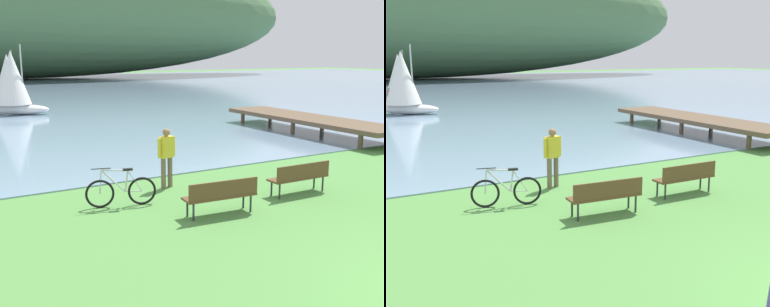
% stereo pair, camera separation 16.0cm
% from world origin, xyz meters
% --- Properties ---
extents(bay_water, '(180.00, 80.00, 0.04)m').
position_xyz_m(bay_water, '(0.00, 49.36, 0.02)').
color(bay_water, '#7A99B2').
rests_on(bay_water, ground).
extents(distant_hillside, '(100.32, 28.00, 21.86)m').
position_xyz_m(distant_hillside, '(7.50, 75.67, 10.97)').
color(distant_hillside, '#4C7047').
rests_on(distant_hillside, bay_water).
extents(park_bench_near_camera, '(1.83, 0.63, 0.88)m').
position_xyz_m(park_bench_near_camera, '(-1.28, 5.46, 0.52)').
color(park_bench_near_camera, brown).
rests_on(park_bench_near_camera, ground).
extents(park_bench_further_along, '(1.81, 0.51, 0.88)m').
position_xyz_m(park_bench_further_along, '(1.53, 5.83, 0.52)').
color(park_bench_further_along, brown).
rests_on(park_bench_further_along, ground).
extents(bicycle_leaning_near_bench, '(1.72, 0.52, 1.01)m').
position_xyz_m(bicycle_leaning_near_bench, '(-3.07, 7.29, 0.40)').
color(bicycle_leaning_near_bench, black).
rests_on(bicycle_leaning_near_bench, ground).
extents(person_at_shoreline, '(0.60, 0.29, 1.71)m').
position_xyz_m(person_at_shoreline, '(-1.29, 8.26, 0.98)').
color(person_at_shoreline, '#72604C').
rests_on(person_at_shoreline, ground).
extents(sailboat_nearest_to_shore, '(3.72, 3.00, 4.33)m').
position_xyz_m(sailboat_nearest_to_shore, '(-1.99, 27.79, 2.08)').
color(sailboat_nearest_to_shore, white).
rests_on(sailboat_nearest_to_shore, bay_water).
extents(sailboat_toward_hillside, '(3.50, 2.98, 4.13)m').
position_xyz_m(sailboat_toward_hillside, '(0.42, 44.51, 1.98)').
color(sailboat_toward_hillside, '#B22323').
rests_on(sailboat_toward_hillside, bay_water).
extents(pier_dock, '(2.40, 10.00, 0.80)m').
position_xyz_m(pier_dock, '(9.00, 13.36, 0.69)').
color(pier_dock, brown).
rests_on(pier_dock, ground).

